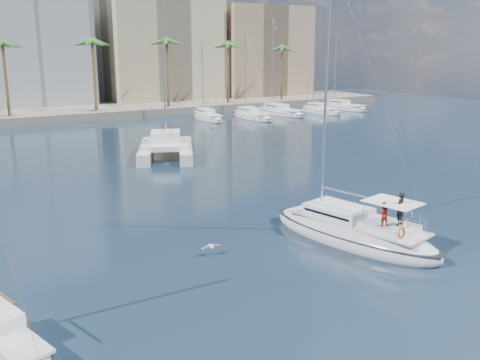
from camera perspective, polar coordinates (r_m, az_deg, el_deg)
ground at (r=30.19m, az=2.90°, el=-6.75°), size 160.00×160.00×0.00m
quay at (r=86.59m, az=-19.76°, el=6.63°), size 120.00×14.00×1.20m
building_beige at (r=100.80m, az=-8.55°, el=13.62°), size 20.00×14.00×20.00m
building_tan_right at (r=108.12m, az=2.04°, el=13.27°), size 18.00×12.00×18.00m
palm_centre at (r=82.06m, az=-19.80°, el=13.06°), size 3.60×3.60×12.30m
palm_right at (r=94.55m, az=1.46°, el=13.91°), size 3.60×3.60×12.30m
main_sloop at (r=31.01m, az=11.94°, el=-5.45°), size 5.86×11.43×16.22m
small_sloop at (r=21.89m, az=-23.80°, el=-15.54°), size 3.67×6.57×9.01m
catamaran at (r=53.65m, az=-7.90°, el=3.68°), size 8.82×11.43×15.15m
seagull at (r=28.34m, az=-3.11°, el=-7.07°), size 1.14×0.49×0.21m
moored_yacht_a at (r=79.72m, az=-3.44°, el=6.42°), size 3.37×9.52×11.90m
moored_yacht_b at (r=81.12m, az=1.33°, el=6.57°), size 3.32×10.83×13.72m
moored_yacht_c at (r=86.29m, az=4.35°, el=7.00°), size 3.98×12.33×15.54m
moored_yacht_d at (r=88.54m, az=8.59°, el=7.06°), size 3.52×9.55×11.90m
moored_yacht_e at (r=94.20m, az=10.95°, el=7.39°), size 4.61×11.11×13.72m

